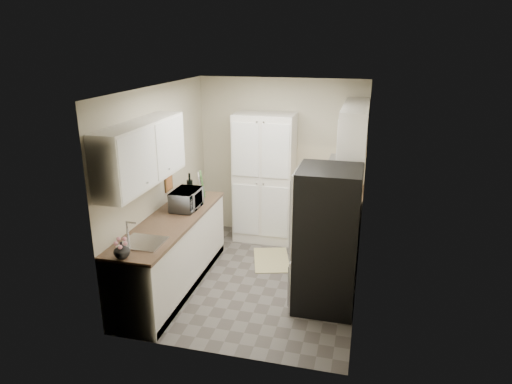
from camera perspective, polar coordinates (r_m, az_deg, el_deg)
ground at (r=6.22m, az=0.04°, el=-10.71°), size 3.20×3.20×0.00m
room_shell at (r=5.60m, az=-0.15°, el=3.95°), size 2.64×3.24×2.52m
pantry_cabinet at (r=7.05m, az=1.07°, el=1.74°), size 0.90×0.55×2.00m
base_cabinet_left at (r=5.95m, az=-10.36°, el=-7.66°), size 0.60×2.30×0.88m
countertop_left at (r=5.76m, az=-10.62°, el=-3.55°), size 0.63×2.33×0.04m
base_cabinet_right at (r=6.96m, az=10.41°, el=-3.69°), size 0.60×0.80×0.88m
countertop_right at (r=6.80m, az=10.63°, el=-0.10°), size 0.63×0.83×0.04m
electric_range at (r=6.21m, az=9.74°, el=-6.07°), size 0.71×0.78×1.13m
refrigerator at (r=5.33m, az=8.85°, el=-5.90°), size 0.70×0.72×1.70m
microwave at (r=6.03m, az=-8.71°, el=-0.93°), size 0.32×0.47×0.26m
wine_bottle at (r=6.41m, az=-8.27°, el=0.61°), size 0.08×0.08×0.33m
flower_vase at (r=4.86m, az=-16.45°, el=-6.95°), size 0.22×0.22×0.17m
cutting_board at (r=6.54m, az=-6.70°, el=1.04°), size 0.12×0.25×0.33m
toaster_oven at (r=6.83m, az=10.92°, el=1.11°), size 0.36×0.42×0.22m
fruit_basket at (r=6.80m, az=10.94°, el=2.44°), size 0.31×0.31×0.10m
kitchen_mat at (r=6.68m, az=1.95°, el=-8.47°), size 0.69×0.89×0.01m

